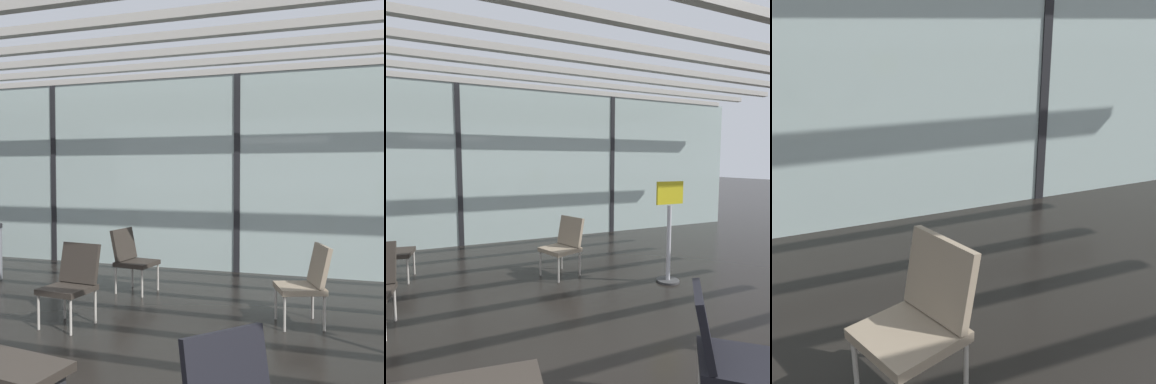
# 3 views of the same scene
# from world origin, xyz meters

# --- Properties ---
(window_mullion_2) EXTENTS (0.10, 0.12, 3.26)m
(window_mullion_2) POSITION_xyz_m (3.50, 5.20, 1.63)
(window_mullion_2) COLOR black
(window_mullion_2) RESTS_ON ground
(lounge_chair_5) EXTENTS (0.66, 0.63, 0.87)m
(lounge_chair_5) POSITION_xyz_m (1.32, 2.74, 0.49)
(lounge_chair_5) COLOR #7F705B
(lounge_chair_5) RESTS_ON ground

